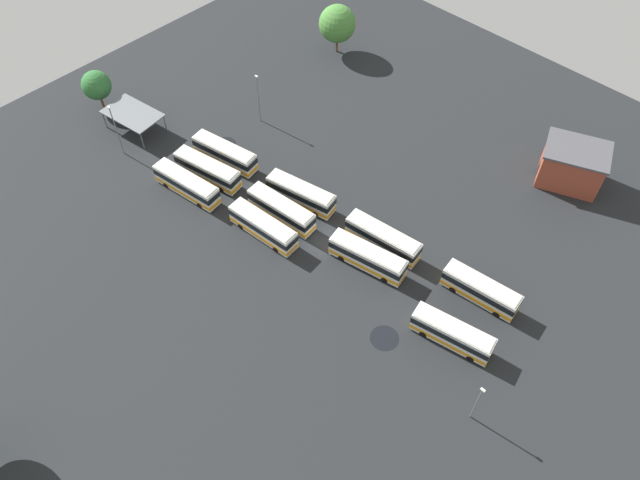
# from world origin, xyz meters

# --- Properties ---
(ground_plane) EXTENTS (122.08, 122.08, 0.00)m
(ground_plane) POSITION_xyz_m (0.00, 0.00, 0.00)
(ground_plane) COLOR black
(bus_row0_slot0) EXTENTS (10.66, 3.87, 3.54)m
(bus_row0_slot0) POSITION_xyz_m (-21.48, -7.28, 1.87)
(bus_row0_slot0) COLOR silver
(bus_row0_slot0) RESTS_ON ground_plane
(bus_row0_slot2) EXTENTS (10.78, 4.68, 3.54)m
(bus_row0_slot2) POSITION_xyz_m (-22.68, 0.61, 1.87)
(bus_row0_slot2) COLOR silver
(bus_row0_slot2) RESTS_ON ground_plane
(bus_row1_slot0) EXTENTS (11.42, 4.03, 3.54)m
(bus_row1_slot0) POSITION_xyz_m (-6.62, -5.02, 1.87)
(bus_row1_slot0) COLOR silver
(bus_row1_slot0) RESTS_ON ground_plane
(bus_row1_slot1) EXTENTS (11.35, 4.73, 3.54)m
(bus_row1_slot1) POSITION_xyz_m (-7.24, -1.07, 1.87)
(bus_row1_slot1) COLOR silver
(bus_row1_slot1) RESTS_ON ground_plane
(bus_row2_slot0) EXTENTS (11.13, 4.75, 3.54)m
(bus_row2_slot0) POSITION_xyz_m (7.67, -3.05, 1.87)
(bus_row2_slot0) COLOR silver
(bus_row2_slot0) RESTS_ON ground_plane
(bus_row2_slot1) EXTENTS (11.15, 3.69, 3.54)m
(bus_row2_slot1) POSITION_xyz_m (7.49, 1.13, 1.87)
(bus_row2_slot1) COLOR silver
(bus_row2_slot1) RESTS_ON ground_plane
(bus_row2_slot2) EXTENTS (11.16, 3.57, 3.54)m
(bus_row2_slot2) POSITION_xyz_m (7.02, 5.18, 1.87)
(bus_row2_slot2) COLOR silver
(bus_row2_slot2) RESTS_ON ground_plane
(bus_row3_slot0) EXTENTS (11.39, 4.58, 3.54)m
(bus_row3_slot0) POSITION_xyz_m (22.47, -0.91, 1.87)
(bus_row3_slot0) COLOR silver
(bus_row3_slot0) RESTS_ON ground_plane
(bus_row3_slot1) EXTENTS (11.47, 4.68, 3.54)m
(bus_row3_slot1) POSITION_xyz_m (21.57, 3.33, 1.87)
(bus_row3_slot1) COLOR silver
(bus_row3_slot1) RESTS_ON ground_plane
(bus_row3_slot2) EXTENTS (11.58, 4.13, 3.54)m
(bus_row3_slot2) POSITION_xyz_m (21.43, 7.50, 1.87)
(bus_row3_slot2) COLOR silver
(bus_row3_slot2) RESTS_ON ground_plane
(depot_building) EXTENTS (11.46, 10.29, 6.41)m
(depot_building) POSITION_xyz_m (-18.69, -35.01, 3.22)
(depot_building) COLOR #99422D
(depot_building) RESTS_ON ground_plane
(maintenance_shelter) EXTENTS (10.23, 7.14, 3.47)m
(maintenance_shelter) POSITION_xyz_m (39.25, 4.37, 3.29)
(maintenance_shelter) COLOR slate
(maintenance_shelter) RESTS_ON ground_plane
(lamp_post_near_entrance) EXTENTS (0.56, 0.28, 7.29)m
(lamp_post_near_entrance) POSITION_xyz_m (-30.38, 7.09, 4.05)
(lamp_post_near_entrance) COLOR slate
(lamp_post_near_entrance) RESTS_ON ground_plane
(lamp_post_far_corner) EXTENTS (0.56, 0.28, 9.14)m
(lamp_post_far_corner) POSITION_xyz_m (25.91, -11.53, 4.99)
(lamp_post_far_corner) COLOR slate
(lamp_post_far_corner) RESTS_ON ground_plane
(lamp_post_mid_lot) EXTENTS (0.56, 0.28, 9.53)m
(lamp_post_mid_lot) POSITION_xyz_m (35.83, 9.27, 5.19)
(lamp_post_mid_lot) COLOR slate
(lamp_post_mid_lot) RESTS_ON ground_plane
(tree_west_edge) EXTENTS (6.83, 6.83, 9.24)m
(tree_west_edge) POSITION_xyz_m (30.31, -35.23, 5.82)
(tree_west_edge) COLOR brown
(tree_west_edge) RESTS_ON ground_plane
(tree_northwest) EXTENTS (4.95, 4.95, 6.98)m
(tree_northwest) POSITION_xyz_m (48.34, 4.90, 4.49)
(tree_northwest) COLOR brown
(tree_northwest) RESTS_ON ground_plane
(puddle_centre_drain) EXTENTS (3.51, 3.51, 0.01)m
(puddle_centre_drain) POSITION_xyz_m (25.72, -3.55, 0.00)
(puddle_centre_drain) COLOR black
(puddle_centre_drain) RESTS_ON ground_plane
(puddle_back_corner) EXTENTS (3.76, 3.76, 0.01)m
(puddle_back_corner) POSITION_xyz_m (-16.47, 6.05, 0.00)
(puddle_back_corner) COLOR black
(puddle_back_corner) RESTS_ON ground_plane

